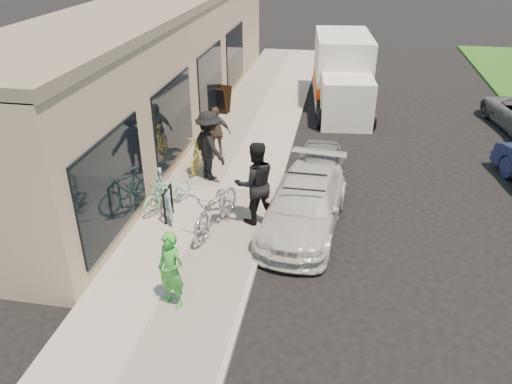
{
  "coord_description": "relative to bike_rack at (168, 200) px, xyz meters",
  "views": [
    {
      "loc": [
        1.06,
        -8.52,
        6.38
      ],
      "look_at": [
        -0.67,
        1.24,
        1.05
      ],
      "focal_mm": 35.0,
      "sensor_mm": 36.0,
      "label": 1
    }
  ],
  "objects": [
    {
      "name": "sidewalk",
      "position": [
        0.78,
        1.79,
        -0.57
      ],
      "size": [
        3.0,
        34.0,
        0.15
      ],
      "primitive_type": "cube",
      "color": "#9E988E",
      "rests_on": "ground"
    },
    {
      "name": "cruiser_bike_b",
      "position": [
        -0.19,
        0.51,
        -0.08
      ],
      "size": [
        1.21,
        1.66,
        0.83
      ],
      "primitive_type": "imported",
      "rotation": [
        0.0,
        0.0,
        -0.48
      ],
      "color": "#85C7B7",
      "rests_on": "sidewalk"
    },
    {
      "name": "bystander_b",
      "position": [
        0.23,
        3.71,
        0.29
      ],
      "size": [
        0.94,
        0.44,
        1.57
      ],
      "primitive_type": "imported",
      "rotation": [
        0.0,
        0.0,
        0.06
      ],
      "color": "brown",
      "rests_on": "sidewalk"
    },
    {
      "name": "tandem_bike",
      "position": [
        1.24,
        -0.22,
        0.05
      ],
      "size": [
        1.16,
        2.2,
        1.1
      ],
      "primitive_type": "imported",
      "rotation": [
        0.0,
        0.0,
        -0.21
      ],
      "color": "#B2B2B4",
      "rests_on": "sidewalk"
    },
    {
      "name": "woman_rider",
      "position": [
        1.08,
        -2.89,
        0.27
      ],
      "size": [
        0.65,
        0.55,
        1.52
      ],
      "primitive_type": "imported",
      "rotation": [
        0.0,
        0.0,
        -0.39
      ],
      "color": "green",
      "rests_on": "sidewalk"
    },
    {
      "name": "cruiser_bike_c",
      "position": [
        -0.01,
        2.97,
        0.05
      ],
      "size": [
        0.6,
        1.82,
        1.08
      ],
      "primitive_type": "imported",
      "rotation": [
        0.0,
        0.0,
        -0.05
      ],
      "color": "gold",
      "rests_on": "sidewalk"
    },
    {
      "name": "man_standing",
      "position": [
        2.04,
        0.26,
        0.51
      ],
      "size": [
        1.21,
        1.11,
        2.0
      ],
      "primitive_type": "imported",
      "rotation": [
        0.0,
        0.0,
        3.6
      ],
      "color": "black",
      "rests_on": "sidewalk"
    },
    {
      "name": "storefront",
      "position": [
        -2.46,
        6.78,
        1.48
      ],
      "size": [
        3.6,
        20.0,
        4.22
      ],
      "color": "tan",
      "rests_on": "ground"
    },
    {
      "name": "sedan_silver",
      "position": [
        3.42,
        2.47,
        -0.09
      ],
      "size": [
        1.37,
        3.27,
        1.1
      ],
      "primitive_type": "imported",
      "rotation": [
        0.0,
        0.0,
        0.02
      ],
      "color": "gray",
      "rests_on": "ground"
    },
    {
      "name": "curb",
      "position": [
        2.33,
        1.79,
        -0.58
      ],
      "size": [
        0.12,
        34.0,
        0.13
      ],
      "primitive_type": "cube",
      "color": "#A19A93",
      "rests_on": "ground"
    },
    {
      "name": "ground",
      "position": [
        2.78,
        -1.21,
        -0.64
      ],
      "size": [
        120.0,
        120.0,
        0.0
      ],
      "primitive_type": "plane",
      "color": "black",
      "rests_on": "ground"
    },
    {
      "name": "bike_rack",
      "position": [
        0.0,
        0.0,
        0.0
      ],
      "size": [
        0.06,
        0.58,
        0.82
      ],
      "rotation": [
        0.0,
        0.0,
        0.01
      ],
      "color": "black",
      "rests_on": "sidewalk"
    },
    {
      "name": "bystander_a",
      "position": [
        0.42,
        2.3,
        0.47
      ],
      "size": [
        1.39,
        1.37,
        1.92
      ],
      "primitive_type": "imported",
      "rotation": [
        0.0,
        0.0,
        2.39
      ],
      "color": "black",
      "rests_on": "sidewalk"
    },
    {
      "name": "sandwich_board",
      "position": [
        -0.57,
        7.66,
        0.01
      ],
      "size": [
        0.75,
        0.75,
        0.98
      ],
      "rotation": [
        0.0,
        0.0,
        -0.29
      ],
      "color": "black",
      "rests_on": "sidewalk"
    },
    {
      "name": "moving_truck",
      "position": [
        3.79,
        9.76,
        0.54
      ],
      "size": [
        2.57,
        5.6,
        2.66
      ],
      "rotation": [
        0.0,
        0.0,
        0.1
      ],
      "color": "silver",
      "rests_on": "ground"
    },
    {
      "name": "sedan_white",
      "position": [
        3.18,
        0.46,
        -0.04
      ],
      "size": [
        2.08,
        4.28,
        1.24
      ],
      "rotation": [
        0.0,
        0.0,
        -0.1
      ],
      "color": "silver",
      "rests_on": "ground"
    },
    {
      "name": "cruiser_bike_a",
      "position": [
        -0.21,
        0.3,
        0.03
      ],
      "size": [
        1.33,
        1.73,
        1.04
      ],
      "primitive_type": "imported",
      "rotation": [
        0.0,
        0.0,
        0.55
      ],
      "color": "#85C7B7",
      "rests_on": "sidewalk"
    }
  ]
}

